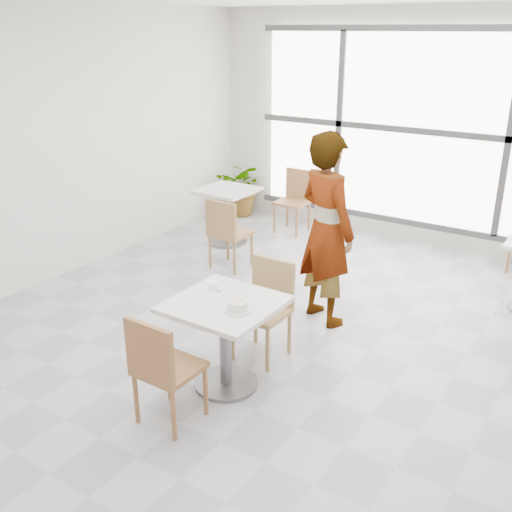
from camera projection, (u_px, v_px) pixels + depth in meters
The scene contains 14 objects.
floor at pixel (274, 348), 5.34m from camera, with size 7.00×7.00×0.00m, color #9E9EA5.
wall_back at pixel (420, 130), 7.51m from camera, with size 6.00×6.00×0.00m, color silver.
wall_left at pixel (41, 149), 6.34m from camera, with size 7.00×7.00×0.00m, color silver.
window at pixel (418, 131), 7.46m from camera, with size 4.60×0.07×2.52m.
main_table at pixel (225, 328), 4.60m from camera, with size 0.80×0.80×0.75m.
chair_near at pixel (161, 365), 4.14m from camera, with size 0.42×0.42×0.87m.
chair_far at pixel (267, 302), 5.09m from camera, with size 0.42×0.42×0.87m.
oatmeal_bowl at pixel (238, 305), 4.37m from camera, with size 0.21×0.21×0.09m.
coffee_cup at pixel (213, 286), 4.72m from camera, with size 0.16×0.13×0.07m.
person at pixel (326, 230), 5.55m from camera, with size 0.68×0.45×1.87m, color black.
bg_table_left at pixel (227, 208), 7.78m from camera, with size 0.70×0.70×0.75m.
bg_chair_left_near at pixel (227, 230), 6.91m from camera, with size 0.42×0.42×0.87m.
bg_chair_left_far at pixel (295, 196), 8.27m from camera, with size 0.42×0.42×0.87m.
plant_left at pixel (243, 189), 9.00m from camera, with size 0.75×0.65×0.83m, color #457137.
Camera 1 is at (2.45, -3.98, 2.73)m, focal length 41.12 mm.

